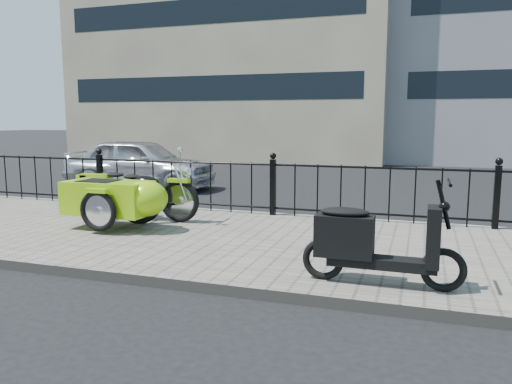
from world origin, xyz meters
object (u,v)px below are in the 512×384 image
(motorcycle_sidecar, at_px, (124,197))
(sedan_car, at_px, (140,163))
(scooter, at_px, (370,243))
(spare_tire, at_px, (140,202))

(motorcycle_sidecar, relative_size, sedan_car, 0.60)
(motorcycle_sidecar, relative_size, scooter, 1.43)
(scooter, height_order, sedan_car, sedan_car)
(spare_tire, distance_m, sedan_car, 4.99)
(spare_tire, relative_size, sedan_car, 0.18)
(scooter, bearing_deg, spare_tire, 154.36)
(sedan_car, bearing_deg, motorcycle_sidecar, -155.16)
(spare_tire, xyz_separation_m, sedan_car, (-2.60, 4.26, 0.18))
(motorcycle_sidecar, height_order, sedan_car, sedan_car)
(spare_tire, height_order, sedan_car, sedan_car)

